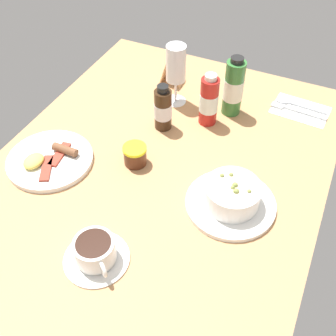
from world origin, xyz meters
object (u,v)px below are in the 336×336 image
object	(u,v)px
coffee_cup	(94,252)
sauce_bottle_brown	(163,109)
breakfast_plate	(49,160)
menu_card	(173,67)
sauce_bottle_red	(209,101)
porridge_bowl	(232,197)
jam_jar	(135,155)
sauce_bottle_green	(233,88)
cutlery_setting	(299,109)
wine_glass	(176,66)

from	to	relation	value
coffee_cup	sauce_bottle_brown	distance (cm)	46.54
breakfast_plate	menu_card	distance (cm)	49.89
sauce_bottle_red	breakfast_plate	size ratio (longest dim) A/B	0.70
sauce_bottle_brown	porridge_bowl	bearing A→B (deg)	-126.17
coffee_cup	sauce_bottle_brown	bearing A→B (deg)	6.95
breakfast_plate	jam_jar	bearing A→B (deg)	-65.64
sauce_bottle_green	menu_card	xyz separation A→B (cm)	(6.98, 22.27, -3.06)
coffee_cup	sauce_bottle_red	world-z (taller)	sauce_bottle_red
porridge_bowl	breakfast_plate	world-z (taller)	porridge_bowl
cutlery_setting	wine_glass	bearing A→B (deg)	108.15
menu_card	breakfast_plate	bearing A→B (deg)	163.46
coffee_cup	breakfast_plate	world-z (taller)	coffee_cup
sauce_bottle_green	sauce_bottle_red	world-z (taller)	sauce_bottle_green
breakfast_plate	menu_card	world-z (taller)	menu_card
coffee_cup	jam_jar	bearing A→B (deg)	11.35
sauce_bottle_brown	menu_card	distance (cm)	22.88
jam_jar	sauce_bottle_green	size ratio (longest dim) A/B	0.34
sauce_bottle_brown	sauce_bottle_green	bearing A→B (deg)	-46.10
sauce_bottle_brown	jam_jar	bearing A→B (deg)	178.85
porridge_bowl	jam_jar	size ratio (longest dim) A/B	3.46
porridge_bowl	sauce_bottle_brown	bearing A→B (deg)	53.83
cutlery_setting	coffee_cup	xyz separation A→B (cm)	(-70.40, 28.37, 2.58)
porridge_bowl	breakfast_plate	size ratio (longest dim) A/B	0.96
porridge_bowl	breakfast_plate	bearing A→B (deg)	97.09
jam_jar	sauce_bottle_green	world-z (taller)	sauce_bottle_green
wine_glass	jam_jar	size ratio (longest dim) A/B	3.03
sauce_bottle_red	menu_card	bearing A→B (deg)	50.83
jam_jar	sauce_bottle_brown	xyz separation A→B (cm)	(16.45, -0.33, 3.57)
sauce_bottle_red	breakfast_plate	bearing A→B (deg)	136.38
jam_jar	porridge_bowl	bearing A→B (deg)	-97.02
cutlery_setting	jam_jar	world-z (taller)	jam_jar
jam_jar	menu_card	world-z (taller)	menu_card
coffee_cup	jam_jar	distance (cm)	30.21
sauce_bottle_red	breakfast_plate	world-z (taller)	sauce_bottle_red
coffee_cup	sauce_bottle_brown	xyz separation A→B (cm)	(46.07, 5.62, 3.48)
sauce_bottle_brown	cutlery_setting	bearing A→B (deg)	-54.41
sauce_bottle_green	menu_card	world-z (taller)	sauce_bottle_green
porridge_bowl	menu_card	xyz separation A→B (cm)	(41.64, 33.98, 2.32)
jam_jar	coffee_cup	bearing A→B (deg)	-168.65
cutlery_setting	breakfast_plate	distance (cm)	74.42
cutlery_setting	menu_card	xyz separation A→B (cm)	(-2.51, 40.85, 5.23)
cutlery_setting	coffee_cup	distance (cm)	75.94
cutlery_setting	menu_card	bearing A→B (deg)	93.52
jam_jar	menu_card	distance (cm)	38.91
sauce_bottle_red	wine_glass	bearing A→B (deg)	67.67
coffee_cup	breakfast_plate	xyz separation A→B (cm)	(20.26, 26.61, -1.90)
jam_jar	breakfast_plate	bearing A→B (deg)	114.36
jam_jar	menu_card	bearing A→B (deg)	9.68
porridge_bowl	wine_glass	size ratio (longest dim) A/B	1.14
porridge_bowl	coffee_cup	size ratio (longest dim) A/B	1.51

